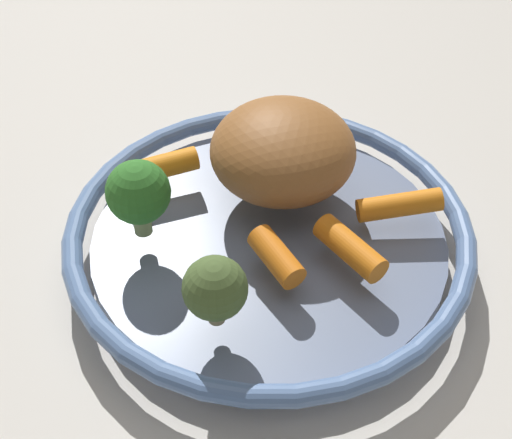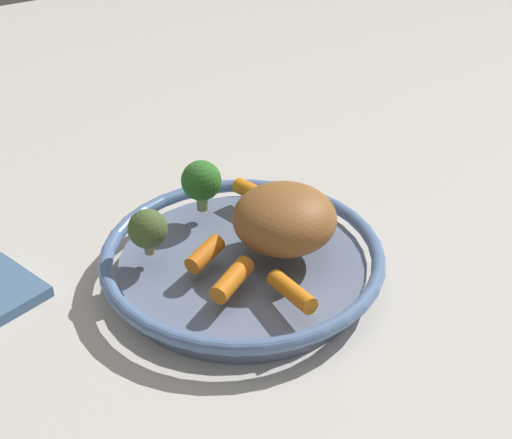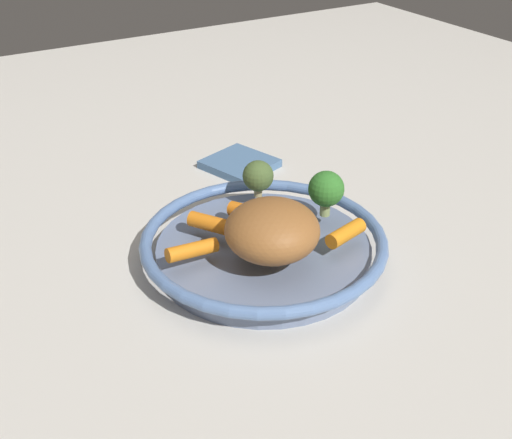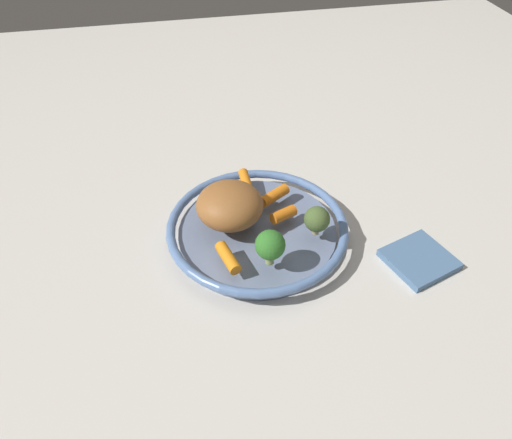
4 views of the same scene
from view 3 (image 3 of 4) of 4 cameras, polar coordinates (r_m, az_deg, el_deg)
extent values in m
plane|color=beige|center=(0.92, 0.66, -3.64)|extent=(2.41, 2.41, 0.00)
cylinder|color=slate|center=(0.91, 0.67, -2.93)|extent=(0.30, 0.30, 0.03)
torus|color=#5A7BAF|center=(0.90, 0.68, -1.74)|extent=(0.34, 0.34, 0.02)
ellipsoid|color=#955C2D|center=(0.83, 1.43, -0.94)|extent=(0.17, 0.17, 0.07)
cylinder|color=orange|center=(0.93, -0.65, 0.77)|extent=(0.06, 0.04, 0.03)
cylinder|color=orange|center=(0.88, 7.88, -1.20)|extent=(0.04, 0.07, 0.02)
cylinder|color=orange|center=(0.90, -4.01, -0.34)|extent=(0.07, 0.05, 0.02)
cylinder|color=orange|center=(0.84, -5.56, -2.74)|extent=(0.02, 0.07, 0.03)
cylinder|color=#97AA66|center=(0.94, 6.10, 0.93)|extent=(0.01, 0.01, 0.02)
sphere|color=#32762A|center=(0.92, 6.21, 2.67)|extent=(0.05, 0.05, 0.05)
cylinder|color=tan|center=(0.98, 0.18, 2.44)|extent=(0.01, 0.01, 0.01)
sphere|color=#4A6230|center=(0.97, 0.18, 3.84)|extent=(0.05, 0.05, 0.05)
cube|color=#4C7099|center=(1.17, -1.44, 4.90)|extent=(0.14, 0.14, 0.01)
camera|label=1|loc=(1.18, -9.25, 27.91)|focal=52.32mm
camera|label=2|loc=(1.05, -50.58, 24.29)|focal=54.30mm
camera|label=4|loc=(1.16, 39.40, 31.41)|focal=33.45mm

